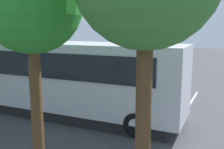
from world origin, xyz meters
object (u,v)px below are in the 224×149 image
(spectator_right, at_px, (72,79))
(spectator_left, at_px, (105,80))
(tour_bus, at_px, (67,79))
(traffic_cone, at_px, (154,86))
(parked_motorcycle_silver, at_px, (46,89))
(stunt_motorcycle, at_px, (126,70))
(spectator_far_left, at_px, (120,83))
(parked_motorcycle_dark, at_px, (113,96))
(spectator_centre, at_px, (86,80))

(spectator_right, bearing_deg, spectator_left, -171.83)
(tour_bus, bearing_deg, traffic_cone, -112.33)
(parked_motorcycle_silver, bearing_deg, stunt_motorcycle, -120.94)
(spectator_far_left, xyz_separation_m, spectator_left, (1.07, -0.45, -0.01))
(spectator_left, bearing_deg, traffic_cone, -125.72)
(tour_bus, xyz_separation_m, parked_motorcycle_silver, (2.83, -2.10, -1.16))
(spectator_right, xyz_separation_m, traffic_cone, (-3.98, -3.12, -0.69))
(parked_motorcycle_silver, bearing_deg, spectator_left, -163.10)
(parked_motorcycle_dark, height_order, traffic_cone, parked_motorcycle_dark)
(spectator_right, bearing_deg, stunt_motorcycle, -111.59)
(spectator_far_left, bearing_deg, tour_bus, 61.05)
(parked_motorcycle_silver, height_order, stunt_motorcycle, stunt_motorcycle)
(parked_motorcycle_dark, bearing_deg, traffic_cone, -106.26)
(tour_bus, xyz_separation_m, traffic_cone, (-2.43, -5.92, -1.34))
(spectator_left, distance_m, parked_motorcycle_dark, 1.48)
(parked_motorcycle_dark, bearing_deg, spectator_far_left, -104.41)
(spectator_left, xyz_separation_m, parked_motorcycle_silver, (3.22, 0.98, -0.58))
(spectator_far_left, xyz_separation_m, spectator_centre, (2.03, -0.11, -0.04))
(spectator_left, distance_m, spectator_centre, 1.03)
(spectator_right, height_order, traffic_cone, spectator_right)
(parked_motorcycle_dark, xyz_separation_m, stunt_motorcycle, (1.18, -4.96, 0.50))
(parked_motorcycle_silver, distance_m, traffic_cone, 6.50)
(spectator_far_left, distance_m, parked_motorcycle_dark, 0.82)
(tour_bus, distance_m, spectator_right, 3.26)
(tour_bus, distance_m, traffic_cone, 6.53)
(spectator_right, bearing_deg, parked_motorcycle_dark, 165.96)
(spectator_far_left, bearing_deg, spectator_right, -3.28)
(spectator_far_left, xyz_separation_m, traffic_cone, (-0.98, -3.29, -0.77))
(tour_bus, relative_size, spectator_far_left, 5.72)
(spectator_left, distance_m, spectator_right, 1.95)
(parked_motorcycle_silver, relative_size, traffic_cone, 3.23)
(spectator_centre, height_order, parked_motorcycle_dark, spectator_centre)
(spectator_left, relative_size, parked_motorcycle_silver, 0.88)
(parked_motorcycle_dark, height_order, stunt_motorcycle, stunt_motorcycle)
(tour_bus, distance_m, stunt_motorcycle, 7.08)
(tour_bus, distance_m, spectator_far_left, 3.05)
(spectator_left, xyz_separation_m, spectator_right, (1.93, 0.28, -0.07))
(spectator_far_left, height_order, stunt_motorcycle, spectator_far_left)
(spectator_right, relative_size, parked_motorcycle_dark, 0.82)
(tour_bus, relative_size, spectator_centre, 5.90)
(parked_motorcycle_dark, relative_size, stunt_motorcycle, 1.00)
(spectator_right, height_order, stunt_motorcycle, spectator_right)
(parked_motorcycle_silver, relative_size, parked_motorcycle_dark, 0.99)
(spectator_right, relative_size, parked_motorcycle_silver, 0.83)
(spectator_far_left, height_order, parked_motorcycle_dark, spectator_far_left)
(tour_bus, height_order, stunt_motorcycle, tour_bus)
(tour_bus, relative_size, stunt_motorcycle, 5.02)
(stunt_motorcycle, distance_m, traffic_cone, 2.65)
(tour_bus, height_order, spectator_far_left, tour_bus)
(tour_bus, height_order, spectator_centre, tour_bus)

